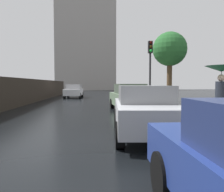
{
  "coord_description": "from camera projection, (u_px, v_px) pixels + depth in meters",
  "views": [
    {
      "loc": [
        1.04,
        -5.44,
        1.54
      ],
      "look_at": [
        1.67,
        4.47,
        1.02
      ],
      "focal_mm": 36.31,
      "sensor_mm": 36.0,
      "label": 1
    }
  ],
  "objects": [
    {
      "name": "distant_tower",
      "position": [
        84.0,
        41.0,
        59.06
      ],
      "size": [
        16.44,
        13.24,
        31.66
      ],
      "color": "#9E9993",
      "rests_on": "ground"
    },
    {
      "name": "car_silver_behind_camera",
      "position": [
        145.0,
        110.0,
        6.78
      ],
      "size": [
        2.0,
        4.21,
        1.49
      ],
      "rotation": [
        0.0,
        0.0,
        -0.06
      ],
      "color": "#B2B5BA",
      "rests_on": "ground"
    },
    {
      "name": "car_white_far_ahead",
      "position": [
        74.0,
        91.0,
        25.41
      ],
      "size": [
        1.91,
        4.12,
        1.51
      ],
      "rotation": [
        0.0,
        0.0,
        3.13
      ],
      "color": "silver",
      "rests_on": "ground"
    },
    {
      "name": "traffic_light",
      "position": [
        150.0,
        61.0,
        14.35
      ],
      "size": [
        0.26,
        0.39,
        4.12
      ],
      "color": "black",
      "rests_on": "sidewalk_strip"
    },
    {
      "name": "pedestrian_with_umbrella_near",
      "position": [
        221.0,
        80.0,
        7.24
      ],
      "size": [
        1.01,
        1.01,
        1.99
      ],
      "rotation": [
        0.0,
        0.0,
        -0.28
      ],
      "color": "black",
      "rests_on": "sidewalk_strip"
    },
    {
      "name": "street_tree_near",
      "position": [
        170.0,
        50.0,
        17.3
      ],
      "size": [
        2.6,
        2.6,
        5.52
      ],
      "color": "#4C3823",
      "rests_on": "ground"
    },
    {
      "name": "car_green_near_kerb",
      "position": [
        129.0,
        97.0,
        12.9
      ],
      "size": [
        1.98,
        4.65,
        1.55
      ],
      "rotation": [
        0.0,
        0.0,
        0.07
      ],
      "color": "slate",
      "rests_on": "ground"
    },
    {
      "name": "ground",
      "position": [
        54.0,
        148.0,
        5.44
      ],
      "size": [
        120.0,
        120.0,
        0.0
      ],
      "primitive_type": "plane",
      "color": "black"
    }
  ]
}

